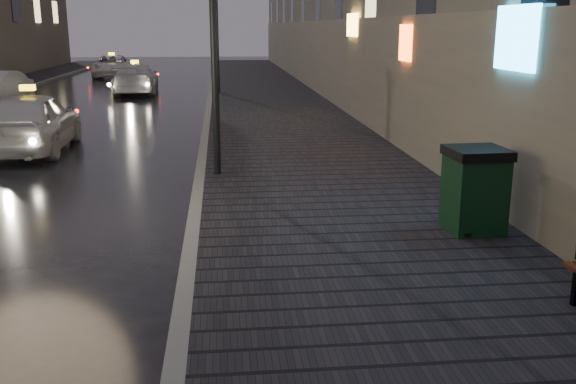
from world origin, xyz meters
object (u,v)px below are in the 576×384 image
(taxi_near, at_px, (31,121))
(lamp_far, at_px, (216,13))
(trash_bin, at_px, (475,189))
(taxi_far, at_px, (112,66))
(taxi_mid, at_px, (136,79))

(taxi_near, bearing_deg, lamp_far, -110.63)
(trash_bin, distance_m, taxi_near, 11.06)
(lamp_far, xyz_separation_m, taxi_far, (-6.35, 11.69, -2.84))
(trash_bin, xyz_separation_m, taxi_near, (-8.08, 7.56, -0.01))
(lamp_far, distance_m, taxi_near, 13.50)
(lamp_far, relative_size, taxi_mid, 1.13)
(trash_bin, distance_m, taxi_mid, 22.58)
(trash_bin, relative_size, taxi_far, 0.25)
(trash_bin, distance_m, taxi_far, 33.22)
(taxi_near, xyz_separation_m, taxi_mid, (0.77, 13.80, -0.06))
(lamp_far, relative_size, trash_bin, 4.46)
(lamp_far, xyz_separation_m, taxi_mid, (-3.70, 1.37, -2.81))
(taxi_near, distance_m, taxi_far, 24.20)
(trash_bin, bearing_deg, taxi_far, 104.45)
(taxi_far, bearing_deg, trash_bin, -77.03)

